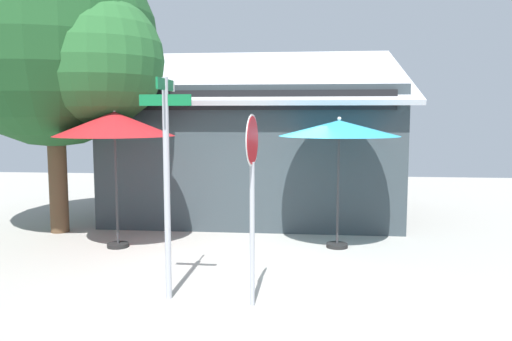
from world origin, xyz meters
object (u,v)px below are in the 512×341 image
Objects in this scene: stop_sign at (252,175)px; patio_umbrella_teal_center at (339,129)px; street_sign_post at (167,169)px; shade_tree at (60,46)px; patio_umbrella_crimson_left at (114,125)px.

stop_sign is 1.02× the size of patio_umbrella_teal_center.
shade_tree is (-3.47, 3.87, 2.31)m from street_sign_post.
street_sign_post is 1.27m from stop_sign.
stop_sign is at bearing -112.61° from patio_umbrella_teal_center.
shade_tree is (-1.63, 1.10, 1.72)m from patio_umbrella_crimson_left.
shade_tree is (-6.13, 0.67, 1.82)m from patio_umbrella_teal_center.
patio_umbrella_teal_center is at bearing 67.39° from stop_sign.
stop_sign is at bearing -40.41° from shade_tree.
patio_umbrella_teal_center is at bearing -6.27° from shade_tree.
patio_umbrella_teal_center is (4.50, 0.43, -0.09)m from patio_umbrella_crimson_left.
stop_sign is at bearing -43.35° from patio_umbrella_crimson_left.
stop_sign is 0.41× the size of shade_tree.
street_sign_post is 3.38m from patio_umbrella_crimson_left.
shade_tree is at bearing 173.73° from patio_umbrella_teal_center.
street_sign_post is 1.21× the size of patio_umbrella_teal_center.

